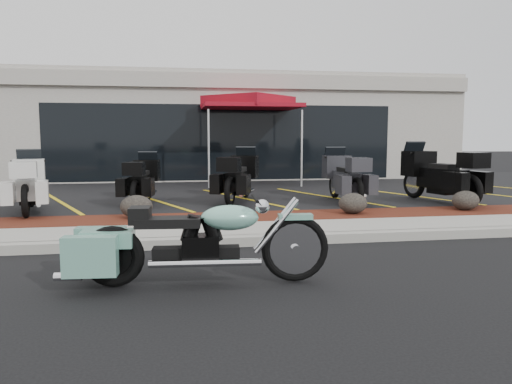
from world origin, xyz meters
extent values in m
plane|color=black|center=(0.00, 0.00, 0.00)|extent=(90.00, 90.00, 0.00)
cube|color=gray|center=(0.00, 0.90, 0.07)|extent=(24.00, 0.25, 0.15)
cube|color=gray|center=(0.00, 1.60, 0.07)|extent=(24.00, 1.20, 0.15)
cube|color=#3A140D|center=(0.00, 2.80, 0.08)|extent=(24.00, 1.20, 0.16)
cube|color=black|center=(0.00, 8.20, 0.07)|extent=(26.00, 9.60, 0.15)
cube|color=gray|center=(0.00, 14.50, 2.00)|extent=(18.00, 8.00, 4.00)
cube|color=black|center=(0.00, 10.52, 1.50)|extent=(12.00, 0.06, 2.60)
cube|color=gray|center=(0.00, 10.49, 3.60)|extent=(18.00, 0.30, 0.50)
ellipsoid|color=black|center=(-2.46, 2.93, 0.38)|extent=(0.61, 0.51, 0.44)
ellipsoid|color=black|center=(1.82, 2.75, 0.37)|extent=(0.58, 0.49, 0.41)
ellipsoid|color=black|center=(4.35, 2.82, 0.37)|extent=(0.58, 0.48, 0.41)
cone|color=#FC5C08|center=(-0.56, 7.37, 0.36)|extent=(0.39, 0.39, 0.43)
cylinder|color=silver|center=(-0.61, 8.29, 1.34)|extent=(0.06, 0.06, 2.37)
cylinder|color=silver|center=(2.28, 8.42, 1.34)|extent=(0.06, 0.06, 2.37)
cylinder|color=silver|center=(-0.74, 11.18, 1.34)|extent=(0.06, 0.06, 2.37)
cylinder|color=silver|center=(2.15, 11.31, 1.34)|extent=(0.06, 0.06, 2.37)
cube|color=maroon|center=(0.77, 9.80, 2.68)|extent=(3.23, 3.23, 0.12)
cube|color=maroon|center=(0.77, 9.80, 2.85)|extent=(3.21, 3.21, 0.36)
camera|label=1|loc=(-1.75, -6.76, 1.72)|focal=35.00mm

